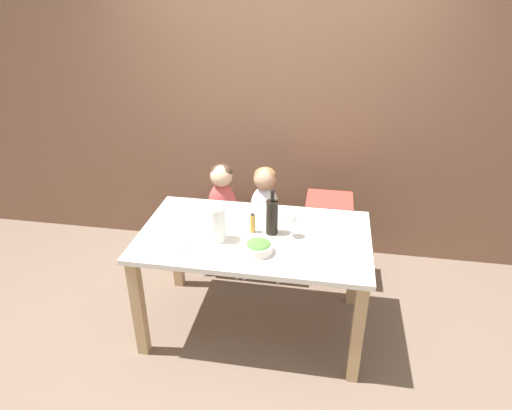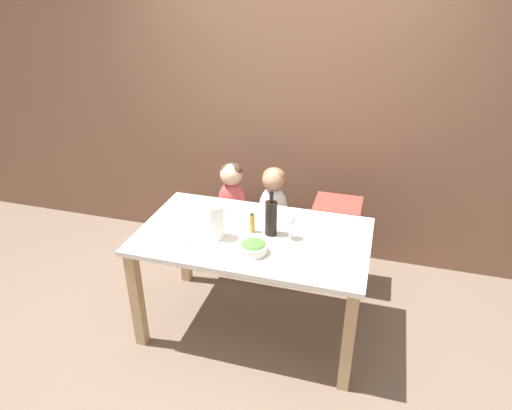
% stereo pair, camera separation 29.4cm
% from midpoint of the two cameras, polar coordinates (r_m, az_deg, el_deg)
% --- Properties ---
extents(ground_plane, '(14.00, 14.00, 0.00)m').
position_cam_midpoint_polar(ground_plane, '(3.43, -2.73, -14.79)').
color(ground_plane, '#705B4C').
extents(wall_back, '(10.00, 0.06, 2.70)m').
position_cam_midpoint_polar(wall_back, '(3.80, 0.58, 12.84)').
color(wall_back, brown).
rests_on(wall_back, ground_plane).
extents(dining_table, '(1.50, 0.87, 0.77)m').
position_cam_midpoint_polar(dining_table, '(3.03, -3.00, -5.50)').
color(dining_table, silver).
rests_on(dining_table, ground_plane).
extents(chair_far_left, '(0.42, 0.38, 0.45)m').
position_cam_midpoint_polar(chair_far_left, '(3.81, -6.32, -3.13)').
color(chair_far_left, silver).
rests_on(chair_far_left, ground_plane).
extents(chair_far_center, '(0.42, 0.38, 0.45)m').
position_cam_midpoint_polar(chair_far_center, '(3.74, -1.20, -3.61)').
color(chair_far_center, silver).
rests_on(chair_far_center, ground_plane).
extents(chair_right_highchair, '(0.35, 0.32, 0.73)m').
position_cam_midpoint_polar(chair_right_highchair, '(3.59, 6.72, -1.68)').
color(chair_right_highchair, silver).
rests_on(chair_right_highchair, ground_plane).
extents(person_child_left, '(0.22, 0.20, 0.50)m').
position_cam_midpoint_polar(person_child_left, '(3.66, -6.58, 1.47)').
color(person_child_left, '#C64C4C').
rests_on(person_child_left, chair_far_left).
extents(person_child_center, '(0.22, 0.20, 0.50)m').
position_cam_midpoint_polar(person_child_center, '(3.58, -1.25, 1.07)').
color(person_child_center, silver).
rests_on(person_child_center, chair_far_center).
extents(wine_bottle, '(0.08, 0.08, 0.31)m').
position_cam_midpoint_polar(wine_bottle, '(2.92, -0.86, -1.52)').
color(wine_bottle, black).
rests_on(wine_bottle, dining_table).
extents(paper_towel_roll, '(0.11, 0.11, 0.23)m').
position_cam_midpoint_polar(paper_towel_roll, '(2.88, -7.87, -2.43)').
color(paper_towel_roll, white).
rests_on(paper_towel_roll, dining_table).
extents(wine_glass_near, '(0.08, 0.08, 0.18)m').
position_cam_midpoint_polar(wine_glass_near, '(2.88, 1.54, -1.93)').
color(wine_glass_near, white).
rests_on(wine_glass_near, dining_table).
extents(salad_bowl_large, '(0.17, 0.17, 0.08)m').
position_cam_midpoint_polar(salad_bowl_large, '(2.77, -2.73, -5.35)').
color(salad_bowl_large, silver).
rests_on(salad_bowl_large, dining_table).
extents(dinner_plate_front_left, '(0.22, 0.22, 0.01)m').
position_cam_midpoint_polar(dinner_plate_front_left, '(2.96, -13.02, -4.52)').
color(dinner_plate_front_left, silver).
rests_on(dinner_plate_front_left, dining_table).
extents(dinner_plate_back_left, '(0.22, 0.22, 0.01)m').
position_cam_midpoint_polar(dinner_plate_back_left, '(3.28, -8.90, -0.73)').
color(dinner_plate_back_left, silver).
rests_on(dinner_plate_back_left, dining_table).
extents(condiment_bottle_hot_sauce, '(0.04, 0.04, 0.14)m').
position_cam_midpoint_polar(condiment_bottle_hot_sauce, '(2.96, -3.26, -2.30)').
color(condiment_bottle_hot_sauce, '#BC8E33').
rests_on(condiment_bottle_hot_sauce, dining_table).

